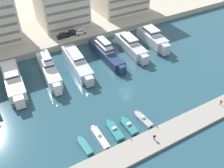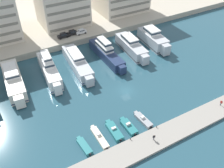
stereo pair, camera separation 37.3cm
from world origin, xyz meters
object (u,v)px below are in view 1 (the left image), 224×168
(motorboat_teal_center_left, at_px, (129,126))
(motorboat_grey_center, at_px, (143,120))
(yacht_silver_center_left, at_px, (77,63))
(motorboat_cream_left, at_px, (100,137))
(motorboat_teal_far_left, at_px, (85,146))
(motorboat_teal_mid_left, at_px, (114,131))
(yacht_navy_center, at_px, (106,52))
(car_white_mid_left, at_px, (81,31))
(pedestrian_near_edge, at_px, (221,102))
(car_black_far_left, at_px, (63,35))
(yacht_silver_center_right, at_px, (131,46))
(car_black_left, at_px, (71,33))
(yacht_silver_mid_right, at_px, (153,39))
(yacht_ivory_left, at_px, (13,81))
(pedestrian_mid_deck, at_px, (154,137))
(yacht_white_mid_left, at_px, (49,69))

(motorboat_teal_center_left, bearing_deg, motorboat_grey_center, 1.81)
(yacht_silver_center_left, relative_size, motorboat_cream_left, 2.81)
(yacht_silver_center_left, height_order, motorboat_teal_far_left, yacht_silver_center_left)
(motorboat_teal_mid_left, bearing_deg, yacht_navy_center, 65.03)
(car_white_mid_left, height_order, pedestrian_near_edge, car_white_mid_left)
(car_black_far_left, bearing_deg, yacht_silver_center_left, -95.95)
(car_black_far_left, relative_size, car_white_mid_left, 0.99)
(motorboat_teal_far_left, bearing_deg, motorboat_teal_center_left, -0.55)
(motorboat_teal_far_left, height_order, pedestrian_near_edge, pedestrian_near_edge)
(yacht_silver_center_right, bearing_deg, car_black_left, 129.83)
(yacht_silver_mid_right, height_order, car_white_mid_left, yacht_silver_mid_right)
(car_black_left, bearing_deg, pedestrian_near_edge, -68.91)
(motorboat_teal_far_left, distance_m, motorboat_teal_mid_left, 8.14)
(motorboat_teal_mid_left, bearing_deg, yacht_silver_center_left, 84.04)
(yacht_ivory_left, distance_m, yacht_silver_center_left, 19.99)
(yacht_navy_center, relative_size, motorboat_grey_center, 3.34)
(motorboat_teal_center_left, height_order, car_black_left, car_black_left)
(yacht_silver_mid_right, height_order, motorboat_cream_left, yacht_silver_mid_right)
(yacht_silver_center_left, relative_size, car_white_mid_left, 5.29)
(car_black_left, bearing_deg, motorboat_teal_center_left, -95.81)
(yacht_silver_center_right, xyz_separation_m, motorboat_teal_center_left, (-19.81, -29.65, -1.68))
(yacht_navy_center, xyz_separation_m, pedestrian_mid_deck, (-7.26, -36.71, -0.62))
(yacht_silver_center_left, xyz_separation_m, yacht_silver_mid_right, (30.02, -0.09, 0.50))
(car_black_left, relative_size, pedestrian_near_edge, 2.48)
(yacht_silver_center_left, height_order, pedestrian_near_edge, yacht_silver_center_left)
(yacht_silver_mid_right, relative_size, car_black_far_left, 4.16)
(yacht_navy_center, height_order, motorboat_teal_center_left, yacht_navy_center)
(motorboat_grey_center, distance_m, pedestrian_mid_deck, 6.77)
(motorboat_teal_mid_left, bearing_deg, car_black_left, 79.66)
(yacht_silver_center_right, bearing_deg, yacht_white_mid_left, 179.77)
(motorboat_grey_center, bearing_deg, yacht_white_mid_left, 115.98)
(yacht_ivory_left, height_order, yacht_silver_center_right, yacht_silver_center_right)
(yacht_silver_center_left, bearing_deg, car_black_far_left, 84.05)
(motorboat_cream_left, relative_size, motorboat_teal_center_left, 1.25)
(yacht_white_mid_left, bearing_deg, car_black_left, 50.21)
(car_white_mid_left, bearing_deg, yacht_white_mid_left, -137.01)
(pedestrian_near_edge, bearing_deg, motorboat_teal_far_left, 171.00)
(motorboat_teal_mid_left, relative_size, motorboat_teal_center_left, 1.13)
(motorboat_teal_center_left, xyz_separation_m, motorboat_grey_center, (4.44, 0.14, -0.06))
(yacht_silver_mid_right, height_order, motorboat_grey_center, yacht_silver_mid_right)
(pedestrian_mid_deck, bearing_deg, motorboat_teal_mid_left, 133.57)
(yacht_silver_mid_right, xyz_separation_m, motorboat_teal_far_left, (-41.19, -29.62, -2.15))
(yacht_ivory_left, bearing_deg, yacht_silver_mid_right, -0.51)
(yacht_silver_mid_right, bearing_deg, pedestrian_near_edge, -96.27)
(car_black_left, bearing_deg, motorboat_grey_center, -90.49)
(motorboat_cream_left, xyz_separation_m, pedestrian_near_edge, (33.14, -6.42, 1.25))
(yacht_white_mid_left, relative_size, yacht_silver_center_right, 1.04)
(yacht_silver_center_right, bearing_deg, car_white_mid_left, 124.19)
(yacht_silver_center_left, xyz_separation_m, motorboat_teal_mid_left, (-3.05, -29.21, -1.54))
(car_black_far_left, xyz_separation_m, car_white_mid_left, (7.07, -0.42, 0.00))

